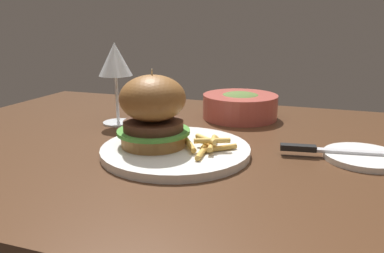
% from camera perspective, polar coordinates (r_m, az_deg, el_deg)
% --- Properties ---
extents(dining_table, '(1.20, 0.79, 0.74)m').
position_cam_1_polar(dining_table, '(0.76, 0.35, -9.43)').
color(dining_table, '#472B19').
rests_on(dining_table, ground).
extents(main_plate, '(0.26, 0.26, 0.01)m').
position_cam_1_polar(main_plate, '(0.66, -2.50, -3.61)').
color(main_plate, white).
rests_on(main_plate, dining_table).
extents(burger_sandwich, '(0.13, 0.13, 0.13)m').
position_cam_1_polar(burger_sandwich, '(0.65, -5.97, 2.41)').
color(burger_sandwich, '#9E6B38').
rests_on(burger_sandwich, main_plate).
extents(fries_pile, '(0.10, 0.12, 0.02)m').
position_cam_1_polar(fries_pile, '(0.64, 2.31, -2.69)').
color(fries_pile, '#E0B251').
rests_on(fries_pile, main_plate).
extents(wine_glass, '(0.07, 0.07, 0.18)m').
position_cam_1_polar(wine_glass, '(0.85, -11.63, 9.51)').
color(wine_glass, silver).
rests_on(wine_glass, dining_table).
extents(bread_plate, '(0.13, 0.13, 0.01)m').
position_cam_1_polar(bread_plate, '(0.69, 24.71, -4.27)').
color(bread_plate, white).
rests_on(bread_plate, dining_table).
extents(table_knife, '(0.22, 0.04, 0.01)m').
position_cam_1_polar(table_knife, '(0.68, 20.66, -3.44)').
color(table_knife, silver).
rests_on(table_knife, bread_plate).
extents(soup_bowl, '(0.18, 0.18, 0.06)m').
position_cam_1_polar(soup_bowl, '(0.91, 7.33, 3.22)').
color(soup_bowl, '#B24C42').
rests_on(soup_bowl, dining_table).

